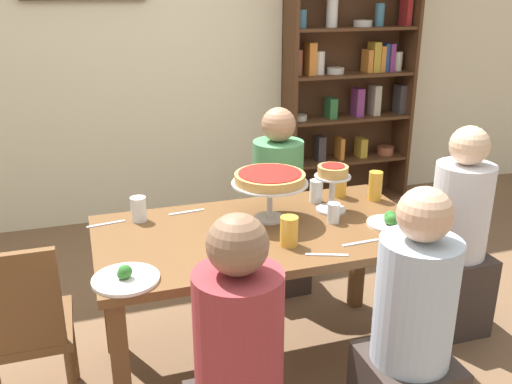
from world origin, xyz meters
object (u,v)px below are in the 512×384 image
object	(u,v)px
dining_table	(263,249)
cutlery_knife_near	(361,243)
water_glass_clear_spare	(333,213)
deep_dish_pizza_stand	(270,181)
diner_far_right	(277,214)
cutlery_knife_far	(327,255)
water_glass_clear_far	(139,209)
salad_plate_spare	(238,258)
beer_glass_amber_tall	(289,231)
beer_glass_amber_spare	(375,186)
diner_head_east	(456,246)
chair_head_west	(21,327)
personal_pizza_stand	(332,179)
salad_plate_near_diner	(389,221)
cutlery_fork_far	(106,224)
cutlery_fork_near	(187,212)
salad_plate_far_diner	(125,278)
water_glass_clear_near	(316,191)
diner_near_right	(410,349)
beer_glass_amber_short	(340,183)
bookshelf	(349,69)

from	to	relation	value
dining_table	cutlery_knife_near	world-z (taller)	cutlery_knife_near
water_glass_clear_spare	deep_dish_pizza_stand	bearing A→B (deg)	155.35
diner_far_right	cutlery_knife_far	xyz separation A→B (m)	(-0.16, -1.05, 0.25)
deep_dish_pizza_stand	water_glass_clear_far	world-z (taller)	deep_dish_pizza_stand
dining_table	salad_plate_spare	size ratio (longest dim) A/B	7.15
beer_glass_amber_tall	beer_glass_amber_spare	distance (m)	0.73
diner_head_east	chair_head_west	size ratio (longest dim) A/B	1.32
personal_pizza_stand	beer_glass_amber_tall	xyz separation A→B (m)	(-0.34, -0.31, -0.10)
salad_plate_near_diner	beer_glass_amber_spare	size ratio (longest dim) A/B	1.30
cutlery_fork_far	cutlery_knife_far	bearing A→B (deg)	135.96
salad_plate_spare	beer_glass_amber_spare	bearing A→B (deg)	28.02
dining_table	cutlery_fork_far	xyz separation A→B (m)	(-0.69, 0.28, 0.10)
cutlery_fork_near	cutlery_knife_near	distance (m)	0.88
salad_plate_spare	water_glass_clear_far	xyz separation A→B (m)	(-0.33, 0.56, 0.04)
salad_plate_spare	cutlery_knife_far	size ratio (longest dim) A/B	1.19
salad_plate_far_diner	water_glass_clear_near	size ratio (longest dim) A/B	2.18
diner_near_right	salad_plate_near_diner	xyz separation A→B (m)	(0.22, 0.57, 0.27)
diner_head_east	cutlery_knife_far	distance (m)	1.01
diner_far_right	beer_glass_amber_short	xyz separation A→B (m)	(0.20, -0.43, 0.32)
cutlery_knife_near	cutlery_fork_far	bearing A→B (deg)	149.13
beer_glass_amber_short	water_glass_clear_near	bearing A→B (deg)	-165.84
bookshelf	cutlery_fork_far	size ratio (longest dim) A/B	12.29
diner_near_right	cutlery_fork_near	world-z (taller)	diner_near_right
personal_pizza_stand	water_glass_clear_spare	xyz separation A→B (m)	(-0.05, -0.14, -0.12)
dining_table	diner_near_right	distance (m)	0.81
beer_glass_amber_short	cutlery_knife_far	xyz separation A→B (m)	(-0.36, -0.63, -0.07)
chair_head_west	beer_glass_amber_tall	xyz separation A→B (m)	(1.13, -0.11, 0.32)
salad_plate_spare	beer_glass_amber_short	distance (m)	0.93
diner_far_right	salad_plate_near_diner	size ratio (longest dim) A/B	5.74
salad_plate_far_diner	diner_head_east	bearing A→B (deg)	9.77
bookshelf	water_glass_clear_far	xyz separation A→B (m)	(-1.96, -1.73, -0.35)
water_glass_clear_spare	cutlery_knife_near	xyz separation A→B (m)	(0.02, -0.25, -0.05)
water_glass_clear_spare	cutlery_fork_near	distance (m)	0.73
personal_pizza_stand	water_glass_clear_far	world-z (taller)	personal_pizza_stand
diner_far_right	cutlery_fork_far	bearing A→B (deg)	-66.99
water_glass_clear_far	cutlery_knife_far	xyz separation A→B (m)	(0.70, -0.62, -0.06)
salad_plate_near_diner	beer_glass_amber_short	xyz separation A→B (m)	(-0.05, 0.43, 0.05)
dining_table	water_glass_clear_spare	distance (m)	0.38
cutlery_fork_far	salad_plate_near_diner	bearing A→B (deg)	153.16
cutlery_fork_near	water_glass_clear_near	bearing A→B (deg)	169.50
diner_near_right	water_glass_clear_spare	bearing A→B (deg)	0.93
dining_table	cutlery_knife_near	bearing A→B (deg)	-36.89
salad_plate_spare	deep_dish_pizza_stand	bearing A→B (deg)	55.17
cutlery_knife_far	water_glass_clear_near	bearing A→B (deg)	91.33
deep_dish_pizza_stand	water_glass_clear_near	distance (m)	0.37
salad_plate_near_diner	water_glass_clear_spare	bearing A→B (deg)	152.47
dining_table	diner_near_right	xyz separation A→B (m)	(0.36, -0.71, -0.15)
cutlery_fork_far	cutlery_knife_near	bearing A→B (deg)	143.85
salad_plate_spare	beer_glass_amber_tall	bearing A→B (deg)	19.56
beer_glass_amber_spare	water_glass_clear_near	size ratio (longest dim) A/B	1.29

